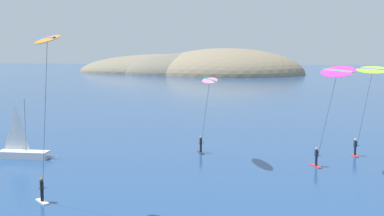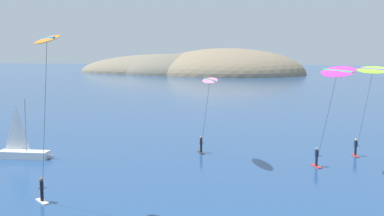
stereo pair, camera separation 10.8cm
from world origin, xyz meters
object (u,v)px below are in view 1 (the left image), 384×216
at_px(sailboat_near, 26,152).
at_px(kitesurfer_pink, 209,88).
at_px(kitesurfer_orange, 47,56).
at_px(kitesurfer_magenta, 336,78).
at_px(kitesurfer_lime, 371,77).

height_order(sailboat_near, kitesurfer_pink, kitesurfer_pink).
xyz_separation_m(sailboat_near, kitesurfer_pink, (17.23, 1.42, 6.16)).
distance_m(sailboat_near, kitesurfer_orange, 19.95).
height_order(sailboat_near, kitesurfer_magenta, kitesurfer_magenta).
distance_m(sailboat_near, kitesurfer_magenta, 28.93).
bearing_deg(sailboat_near, kitesurfer_orange, -57.56).
height_order(kitesurfer_orange, kitesurfer_magenta, kitesurfer_orange).
bearing_deg(sailboat_near, kitesurfer_lime, 6.22).
height_order(kitesurfer_pink, kitesurfer_magenta, kitesurfer_magenta).
xyz_separation_m(kitesurfer_lime, kitesurfer_pink, (-14.54, -2.04, -1.06)).
bearing_deg(kitesurfer_magenta, kitesurfer_orange, -145.31).
xyz_separation_m(kitesurfer_lime, kitesurfer_magenta, (-3.89, -5.62, 0.18)).
height_order(kitesurfer_orange, kitesurfer_pink, kitesurfer_orange).
bearing_deg(kitesurfer_lime, kitesurfer_orange, -140.54).
bearing_deg(kitesurfer_pink, sailboat_near, -175.28).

